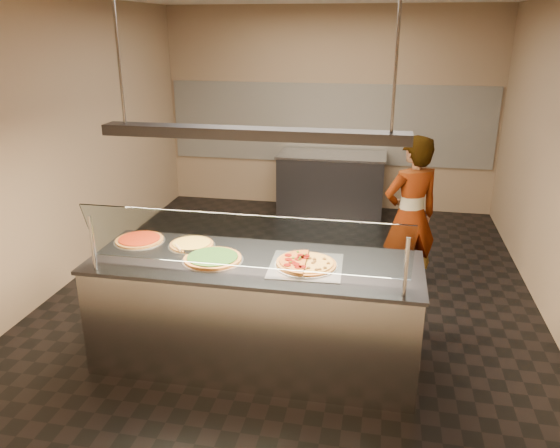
% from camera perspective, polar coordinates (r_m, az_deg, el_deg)
% --- Properties ---
extents(ground, '(5.00, 6.00, 0.02)m').
position_cam_1_polar(ground, '(6.03, 1.59, -6.67)').
color(ground, black).
rests_on(ground, ground).
extents(wall_back, '(5.00, 0.02, 3.00)m').
position_cam_1_polar(wall_back, '(8.46, 5.14, 11.76)').
color(wall_back, '#967E60').
rests_on(wall_back, ground).
extents(wall_front, '(5.00, 0.02, 3.00)m').
position_cam_1_polar(wall_front, '(2.74, -8.65, -5.97)').
color(wall_front, '#967E60').
rests_on(wall_front, ground).
extents(wall_left, '(0.02, 6.00, 3.00)m').
position_cam_1_polar(wall_left, '(6.41, -21.19, 7.91)').
color(wall_left, '#967E60').
rests_on(wall_left, ground).
extents(tile_band, '(4.90, 0.02, 1.20)m').
position_cam_1_polar(tile_band, '(8.46, 5.08, 10.39)').
color(tile_band, silver).
rests_on(tile_band, wall_back).
extents(serving_counter, '(2.65, 0.94, 0.93)m').
position_cam_1_polar(serving_counter, '(4.57, -2.59, -9.19)').
color(serving_counter, '#B7B7BC').
rests_on(serving_counter, ground).
extents(sneeze_guard, '(2.41, 0.18, 0.54)m').
position_cam_1_polar(sneeze_guard, '(3.94, -3.92, -1.89)').
color(sneeze_guard, '#B7B7BC').
rests_on(sneeze_guard, serving_counter).
extents(perforated_tray, '(0.58, 0.58, 0.01)m').
position_cam_1_polar(perforated_tray, '(4.26, 2.73, -4.34)').
color(perforated_tray, silver).
rests_on(perforated_tray, serving_counter).
extents(half_pizza_pepperoni, '(0.26, 0.47, 0.05)m').
position_cam_1_polar(half_pizza_pepperoni, '(4.27, 1.26, -3.89)').
color(half_pizza_pepperoni, brown).
rests_on(half_pizza_pepperoni, perforated_tray).
extents(half_pizza_sausage, '(0.25, 0.47, 0.04)m').
position_cam_1_polar(half_pizza_sausage, '(4.24, 4.25, -4.21)').
color(half_pizza_sausage, brown).
rests_on(half_pizza_sausage, perforated_tray).
extents(pizza_spinach, '(0.49, 0.49, 0.03)m').
position_cam_1_polar(pizza_spinach, '(4.40, -7.04, -3.55)').
color(pizza_spinach, silver).
rests_on(pizza_spinach, serving_counter).
extents(pizza_cheese, '(0.40, 0.40, 0.03)m').
position_cam_1_polar(pizza_cheese, '(4.71, -9.20, -2.07)').
color(pizza_cheese, silver).
rests_on(pizza_cheese, serving_counter).
extents(pizza_tomato, '(0.44, 0.44, 0.03)m').
position_cam_1_polar(pizza_tomato, '(4.90, -14.45, -1.57)').
color(pizza_tomato, silver).
rests_on(pizza_tomato, serving_counter).
extents(pizza_spatula, '(0.28, 0.18, 0.02)m').
position_cam_1_polar(pizza_spatula, '(4.58, -9.97, -2.54)').
color(pizza_spatula, '#B7B7BC').
rests_on(pizza_spatula, pizza_spinach).
extents(prep_table, '(1.58, 0.74, 0.93)m').
position_cam_1_polar(prep_table, '(8.21, 5.35, 4.13)').
color(prep_table, '#3A3A3F').
rests_on(prep_table, ground).
extents(worker, '(0.74, 0.65, 1.69)m').
position_cam_1_polar(worker, '(5.78, 13.47, 0.76)').
color(worker, '#2B2931').
rests_on(worker, ground).
extents(heat_lamp_housing, '(2.30, 0.18, 0.08)m').
position_cam_1_polar(heat_lamp_housing, '(4.06, -2.92, 9.44)').
color(heat_lamp_housing, '#3A3A3F').
rests_on(heat_lamp_housing, ceiling).
extents(lamp_rod_left, '(0.02, 0.02, 1.01)m').
position_cam_1_polar(lamp_rod_left, '(4.35, -16.53, 16.62)').
color(lamp_rod_left, '#B7B7BC').
rests_on(lamp_rod_left, ceiling).
extents(lamp_rod_right, '(0.02, 0.02, 1.01)m').
position_cam_1_polar(lamp_rod_right, '(3.88, 12.08, 16.67)').
color(lamp_rod_right, '#B7B7BC').
rests_on(lamp_rod_right, ceiling).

